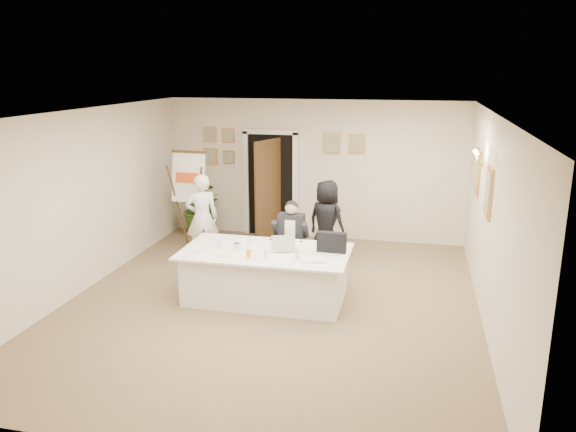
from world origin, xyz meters
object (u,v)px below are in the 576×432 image
Objects in this scene: conference_table at (266,275)px; standing_man at (202,218)px; flip_chart at (192,205)px; seated_man at (291,240)px; oj_glass at (249,254)px; laptop at (285,241)px; laptop_bag at (332,242)px; paper_stack at (314,260)px; steel_jug at (237,247)px; standing_woman at (326,222)px; potted_palm at (202,207)px.

standing_man is (-1.58, 1.49, 0.40)m from conference_table.
standing_man is at bearing -54.18° from flip_chart.
oj_glass is (-0.31, -1.34, 0.17)m from seated_man.
conference_table is 1.86× the size of seated_man.
laptop_bag is at bearing -13.82° from laptop.
laptop_bag is 1.29× the size of paper_stack.
laptop_bag reaches higher than oj_glass.
steel_jug is (-0.60, -1.02, 0.16)m from seated_man.
standing_man is 2.23m from standing_woman.
laptop is 0.72m from steel_jug.
laptop is at bearing 142.54° from paper_stack.
paper_stack is at bearing -9.51° from steel_jug.
conference_table is 1.56× the size of standing_man.
laptop_bag reaches higher than laptop.
laptop is (1.85, -1.38, 0.12)m from standing_man.
steel_jug is at bearing -168.26° from conference_table.
steel_jug is at bearing 99.09° from standing_man.
laptop_bag is (2.54, -1.33, 0.13)m from standing_man.
standing_man is at bearing 127.31° from oj_glass.
oj_glass is at bearing -147.52° from laptop.
standing_man is at bearing 149.04° from seated_man.
laptop_bag is (0.97, 0.15, 0.53)m from conference_table.
laptop_bag is (3.18, -2.93, 0.35)m from potted_palm.
standing_woman reaches higher than potted_palm.
paper_stack is (-0.18, -0.44, -0.13)m from laptop_bag.
conference_table is 0.62m from oj_glass.
conference_table is 22.60× the size of steel_jug.
oj_glass is at bearing -151.19° from laptop_bag.
flip_chart reaches higher than standing_man.
standing_woman reaches higher than seated_man.
laptop reaches higher than conference_table.
potted_palm is at bearing 125.61° from conference_table.
potted_palm reaches higher than laptop_bag.
standing_man reaches higher than potted_palm.
oj_glass is at bearing 95.56° from standing_woman.
potted_palm is (-0.20, 0.99, -0.29)m from flip_chart.
oj_glass is (-1.10, -0.56, -0.08)m from laptop_bag.
steel_jug is at bearing -133.75° from seated_man.
standing_man is 14.46× the size of steel_jug.
oj_glass is (-0.14, -0.40, 0.45)m from conference_table.
flip_chart is at bearing 148.91° from laptop_bag.
laptop is 2.77× the size of oj_glass.
laptop is (-0.34, -1.78, 0.16)m from standing_woman.
laptop_bag is at bearing 9.85° from steel_jug.
potted_palm is at bearing 120.73° from oj_glass.
flip_chart is 14.39× the size of oj_glass.
standing_woman is (2.63, -0.21, -0.12)m from flip_chart.
conference_table is 0.93m from paper_stack.
oj_glass reaches higher than steel_jug.
laptop is at bearing -50.18° from potted_palm.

